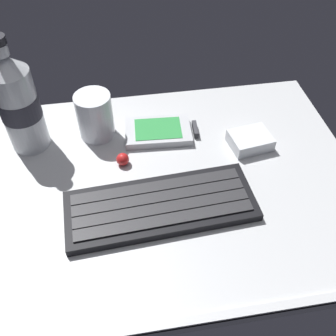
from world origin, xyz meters
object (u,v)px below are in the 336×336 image
object	(u,v)px
juice_cup	(95,117)
handheld_device	(162,131)
water_bottle	(18,103)
keyboard	(161,206)
charger_block	(250,140)
trackball_mouse	(123,159)

from	to	relation	value
juice_cup	handheld_device	bearing A→B (deg)	-9.74
juice_cup	water_bottle	size ratio (longest dim) A/B	0.41
water_bottle	keyboard	bearing A→B (deg)	-41.45
keyboard	juice_cup	distance (cm)	21.30
charger_block	trackball_mouse	size ratio (longest dim) A/B	3.18
handheld_device	juice_cup	world-z (taller)	juice_cup
juice_cup	charger_block	world-z (taller)	juice_cup
juice_cup	trackball_mouse	distance (cm)	9.78
water_bottle	trackball_mouse	xyz separation A→B (cm)	(15.84, -7.75, -7.91)
juice_cup	water_bottle	xyz separation A→B (cm)	(-11.86, -0.74, 5.10)
water_bottle	charger_block	size ratio (longest dim) A/B	2.97
trackball_mouse	keyboard	bearing A→B (deg)	-65.00
handheld_device	charger_block	bearing A→B (deg)	-20.09
keyboard	water_bottle	xyz separation A→B (cm)	(-20.79, 18.36, 8.20)
handheld_device	water_bottle	world-z (taller)	water_bottle
water_bottle	handheld_device	bearing A→B (deg)	-3.07
keyboard	charger_block	size ratio (longest dim) A/B	4.22
charger_block	water_bottle	bearing A→B (deg)	170.03
handheld_device	trackball_mouse	distance (cm)	10.05
trackball_mouse	water_bottle	bearing A→B (deg)	153.93
handheld_device	water_bottle	size ratio (longest dim) A/B	0.63
handheld_device	charger_block	distance (cm)	16.10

